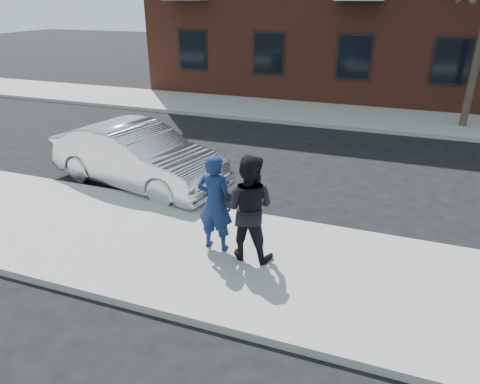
% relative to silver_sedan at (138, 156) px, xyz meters
% --- Properties ---
extents(ground, '(100.00, 100.00, 0.00)m').
position_rel_silver_sedan_xyz_m(ground, '(4.03, -2.38, -0.80)').
color(ground, black).
rests_on(ground, ground).
extents(near_sidewalk, '(50.00, 3.50, 0.15)m').
position_rel_silver_sedan_xyz_m(near_sidewalk, '(4.03, -2.63, -0.72)').
color(near_sidewalk, gray).
rests_on(near_sidewalk, ground).
extents(near_curb, '(50.00, 0.10, 0.15)m').
position_rel_silver_sedan_xyz_m(near_curb, '(4.03, -0.83, -0.72)').
color(near_curb, '#999691').
rests_on(near_curb, ground).
extents(far_sidewalk, '(50.00, 3.50, 0.15)m').
position_rel_silver_sedan_xyz_m(far_sidewalk, '(4.03, 8.87, -0.72)').
color(far_sidewalk, gray).
rests_on(far_sidewalk, ground).
extents(far_curb, '(50.00, 0.10, 0.15)m').
position_rel_silver_sedan_xyz_m(far_curb, '(4.03, 7.07, -0.72)').
color(far_curb, '#999691').
rests_on(far_curb, ground).
extents(silver_sedan, '(5.09, 2.63, 1.60)m').
position_rel_silver_sedan_xyz_m(silver_sedan, '(0.00, 0.00, 0.00)').
color(silver_sedan, silver).
rests_on(silver_sedan, ground).
extents(man_hoodie, '(0.70, 0.52, 1.88)m').
position_rel_silver_sedan_xyz_m(man_hoodie, '(3.18, -2.41, 0.29)').
color(man_hoodie, navy).
rests_on(man_hoodie, near_sidewalk).
extents(man_peacoat, '(0.97, 0.76, 1.98)m').
position_rel_silver_sedan_xyz_m(man_peacoat, '(3.85, -2.47, 0.34)').
color(man_peacoat, black).
rests_on(man_peacoat, near_sidewalk).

